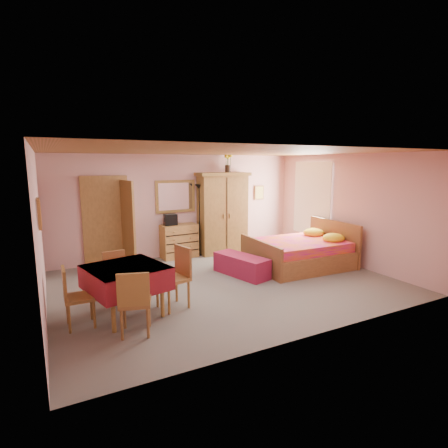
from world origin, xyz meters
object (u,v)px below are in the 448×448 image
bed (299,245)px  wardrobe (222,213)px  chair_north (118,277)px  chair_west (80,297)px  dining_table (127,291)px  chair_east (173,278)px  chest_of_drawers (179,241)px  wall_mirror (175,196)px  bench (241,265)px  floor_lamp (200,220)px  sunflower_vase (228,162)px  stereo (171,220)px  chair_south (135,301)px

bed → wardrobe: bearing=119.7°
chair_north → chair_west: 0.99m
dining_table → chair_east: 0.75m
bed → chair_north: 4.16m
chest_of_drawers → chair_east: 3.18m
chest_of_drawers → chair_west: bearing=-134.1°
wall_mirror → bench: size_ratio=0.81×
wall_mirror → bench: bearing=-72.7°
floor_lamp → bench: 2.11m
bench → chair_west: size_ratio=1.42×
dining_table → chair_west: (-0.69, -0.05, 0.05)m
chest_of_drawers → dining_table: bearing=-126.2°
floor_lamp → sunflower_vase: (0.83, 0.01, 1.48)m
stereo → wardrobe: wardrobe is taller
dining_table → chair_south: chair_south is taller
bed → chair_south: size_ratio=2.31×
stereo → wardrobe: 1.41m
stereo → chair_west: 3.86m
dining_table → bed: bearing=12.3°
chest_of_drawers → chair_south: bearing=-121.3°
chest_of_drawers → bed: size_ratio=0.41×
wall_mirror → dining_table: (-1.93, -3.13, -1.15)m
dining_table → floor_lamp: bearing=49.4°
wall_mirror → chair_west: wall_mirror is taller
sunflower_vase → chair_north: sunflower_vase is taller
chair_north → chair_east: bearing=131.6°
chair_north → wall_mirror: bearing=-133.7°
floor_lamp → bench: floor_lamp is taller
bed → chair_east: (-3.39, -0.94, 0.01)m
chest_of_drawers → chair_west: (-2.62, -2.97, 0.03)m
bench → chair_west: chair_west is taller
chair_west → stereo: bearing=140.7°
wardrobe → chair_west: size_ratio=2.35×
chest_of_drawers → wardrobe: (1.19, -0.07, 0.65)m
chair_south → chair_west: chair_south is taller
wardrobe → dining_table: wardrobe is taller
chest_of_drawers → dining_table: size_ratio=0.82×
bed → stereo: bearing=142.5°
floor_lamp → dining_table: (-2.51, -2.92, -0.52)m
dining_table → chest_of_drawers: bearing=56.5°
wardrobe → chair_east: (-2.38, -2.88, -0.56)m
dining_table → chair_west: bearing=-175.5°
sunflower_vase → chair_east: size_ratio=0.51×
sunflower_vase → chair_south: (-3.35, -3.58, -1.93)m
wardrobe → chair_south: 4.74m
wardrobe → dining_table: 4.28m
sunflower_vase → bed: size_ratio=0.24×
chair_south → chair_west: bearing=156.0°
stereo → dining_table: bearing=-120.5°
chair_west → bench: bearing=106.3°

